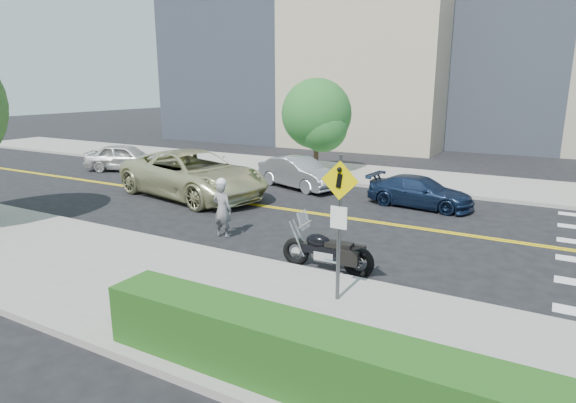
% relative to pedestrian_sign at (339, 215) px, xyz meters
% --- Properties ---
extents(ground_plane, '(120.00, 120.00, 0.00)m').
position_rel_pedestrian_sign_xyz_m(ground_plane, '(-4.20, 6.31, -1.96)').
color(ground_plane, black).
rests_on(ground_plane, ground).
extents(sidewalk_near, '(60.00, 5.00, 0.15)m').
position_rel_pedestrian_sign_xyz_m(sidewalk_near, '(-4.20, -1.19, -1.89)').
color(sidewalk_near, '#9E9B91').
rests_on(sidewalk_near, ground_plane).
extents(sidewalk_far, '(60.00, 5.00, 0.15)m').
position_rel_pedestrian_sign_xyz_m(sidewalk_far, '(-4.20, 13.81, -1.89)').
color(sidewalk_far, '#9E9B91').
rests_on(sidewalk_far, ground_plane).
extents(hedge, '(9.00, 0.90, 1.00)m').
position_rel_pedestrian_sign_xyz_m(hedge, '(1.80, -2.99, -1.31)').
color(hedge, '#235619').
rests_on(hedge, sidewalk_near).
extents(pedestrian_sign, '(0.78, 0.08, 3.00)m').
position_rel_pedestrian_sign_xyz_m(pedestrian_sign, '(0.00, 0.00, 0.00)').
color(pedestrian_sign, '#4C4C51').
rests_on(pedestrian_sign, sidewalk_near).
extents(motorcyclist, '(0.64, 0.43, 1.81)m').
position_rel_pedestrian_sign_xyz_m(motorcyclist, '(-4.84, 2.55, -1.06)').
color(motorcyclist, '#B0B1B5').
rests_on(motorcyclist, ground).
extents(motorcycle, '(2.35, 0.80, 1.41)m').
position_rel_pedestrian_sign_xyz_m(motorcycle, '(-1.02, 1.73, -1.25)').
color(motorcycle, black).
rests_on(motorcycle, ground).
extents(suv, '(7.20, 4.40, 1.86)m').
position_rel_pedestrian_sign_xyz_m(suv, '(-9.06, 6.23, -1.03)').
color(suv, beige).
rests_on(suv, ground).
extents(parked_car_white, '(4.43, 3.21, 1.40)m').
position_rel_pedestrian_sign_xyz_m(parked_car_white, '(-16.16, 9.21, -1.26)').
color(parked_car_white, silver).
rests_on(parked_car_white, ground).
extents(parked_car_silver, '(4.37, 2.75, 1.36)m').
position_rel_pedestrian_sign_xyz_m(parked_car_silver, '(-6.16, 9.84, -1.28)').
color(parked_car_silver, '#94989B').
rests_on(parked_car_silver, ground).
extents(parked_car_blue, '(4.03, 1.95, 1.13)m').
position_rel_pedestrian_sign_xyz_m(parked_car_blue, '(-0.66, 9.11, -1.40)').
color(parked_car_blue, '#162543').
rests_on(parked_car_blue, ground).
extents(tree_far_a, '(3.48, 3.48, 4.76)m').
position_rel_pedestrian_sign_xyz_m(tree_far_a, '(-7.02, 13.29, 1.05)').
color(tree_far_a, '#382619').
rests_on(tree_far_a, ground).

